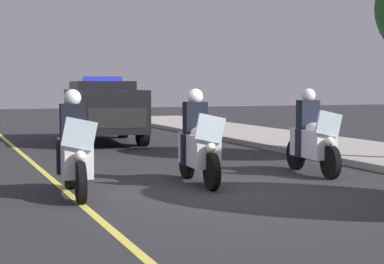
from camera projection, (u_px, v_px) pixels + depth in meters
ground_plane at (230, 193)px, 10.73m from camera, size 80.00×80.00×0.00m
lane_stripe_center at (80, 203)px, 9.84m from camera, size 48.00×0.12×0.01m
police_motorcycle_lead_left at (74, 153)px, 10.48m from camera, size 2.14×0.62×1.72m
police_motorcycle_lead_right at (198, 145)px, 11.72m from camera, size 2.14×0.62×1.72m
police_motorcycle_trailing at (312, 139)px, 13.05m from camera, size 2.14×0.62×1.72m
police_suv at (103, 108)px, 20.20m from camera, size 5.03×2.36×2.05m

